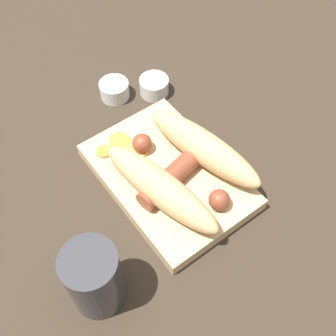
% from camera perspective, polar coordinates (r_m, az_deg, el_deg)
% --- Properties ---
extents(ground_plane, '(3.00, 3.00, 0.00)m').
position_cam_1_polar(ground_plane, '(0.61, 0.00, -1.71)').
color(ground_plane, '#33281E').
extents(food_tray, '(0.24, 0.16, 0.02)m').
position_cam_1_polar(food_tray, '(0.60, 0.00, -1.14)').
color(food_tray, tan).
rests_on(food_tray, ground_plane).
extents(bread_roll, '(0.21, 0.17, 0.05)m').
position_cam_1_polar(bread_roll, '(0.57, 2.01, 0.13)').
color(bread_roll, tan).
rests_on(bread_roll, food_tray).
extents(sausage, '(0.17, 0.14, 0.03)m').
position_cam_1_polar(sausage, '(0.57, 1.48, -0.31)').
color(sausage, brown).
rests_on(sausage, food_tray).
extents(pickled_veggies, '(0.07, 0.08, 0.00)m').
position_cam_1_polar(pickled_veggies, '(0.62, -5.71, 2.87)').
color(pickled_veggies, orange).
rests_on(pickled_veggies, food_tray).
extents(condiment_cup_near, '(0.05, 0.05, 0.03)m').
position_cam_1_polar(condiment_cup_near, '(0.71, -1.89, 10.93)').
color(condiment_cup_near, silver).
rests_on(condiment_cup_near, ground_plane).
extents(condiment_cup_far, '(0.05, 0.05, 0.03)m').
position_cam_1_polar(condiment_cup_far, '(0.71, -7.25, 10.37)').
color(condiment_cup_far, silver).
rests_on(condiment_cup_far, ground_plane).
extents(drink_glass, '(0.06, 0.06, 0.10)m').
position_cam_1_polar(drink_glass, '(0.50, -9.93, -14.54)').
color(drink_glass, '#333338').
rests_on(drink_glass, ground_plane).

